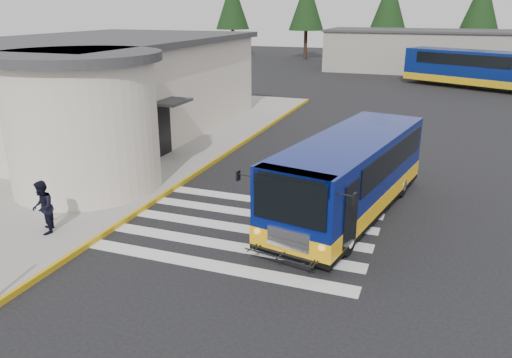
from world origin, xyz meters
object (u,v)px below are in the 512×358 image
(pedestrian_a, at_px, (89,178))
(far_bus_a, at_px, (468,67))
(transit_bus, at_px, (349,178))
(pedestrian_b, at_px, (43,207))

(pedestrian_a, height_order, far_bus_a, far_bus_a)
(pedestrian_a, relative_size, far_bus_a, 0.18)
(far_bus_a, bearing_deg, pedestrian_a, -174.99)
(transit_bus, height_order, pedestrian_a, transit_bus)
(transit_bus, bearing_deg, pedestrian_a, -152.04)
(transit_bus, relative_size, pedestrian_a, 5.12)
(transit_bus, bearing_deg, pedestrian_b, -137.63)
(transit_bus, distance_m, pedestrian_a, 8.51)
(pedestrian_a, bearing_deg, pedestrian_b, -169.21)
(transit_bus, height_order, far_bus_a, far_bus_a)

